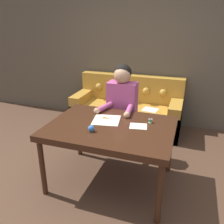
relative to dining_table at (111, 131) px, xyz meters
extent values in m
plane|color=#4C3323|center=(-0.10, -0.08, -0.69)|extent=(16.00, 16.00, 0.00)
cube|color=brown|center=(-0.10, 2.01, 0.61)|extent=(8.00, 0.06, 2.60)
cube|color=#381E11|center=(0.00, 0.00, 0.03)|extent=(1.40, 1.02, 0.07)
cylinder|color=#381E11|center=(-0.64, -0.45, -0.35)|extent=(0.06, 0.06, 0.69)
cylinder|color=#381E11|center=(0.64, -0.45, -0.35)|extent=(0.06, 0.06, 0.69)
cylinder|color=#381E11|center=(-0.64, 0.45, -0.35)|extent=(0.06, 0.06, 0.69)
cylinder|color=#381E11|center=(0.64, 0.45, -0.35)|extent=(0.06, 0.06, 0.69)
cube|color=#B7842D|center=(-0.24, 1.56, -0.47)|extent=(1.89, 0.81, 0.44)
cube|color=#B7842D|center=(-0.24, 1.85, -0.01)|extent=(1.89, 0.22, 0.48)
cube|color=#B7842D|center=(-1.08, 1.56, -0.39)|extent=(0.20, 0.81, 0.60)
cube|color=#B7842D|center=(0.61, 1.56, -0.39)|extent=(0.20, 0.81, 0.60)
sphere|color=#B7842D|center=(-0.84, 1.72, -0.01)|extent=(0.13, 0.13, 0.13)
sphere|color=#B7842D|center=(-0.54, 1.72, -0.01)|extent=(0.13, 0.13, 0.13)
sphere|color=#B7842D|center=(-0.24, 1.72, -0.01)|extent=(0.13, 0.13, 0.13)
sphere|color=#B7842D|center=(0.06, 1.72, -0.01)|extent=(0.13, 0.13, 0.13)
sphere|color=#B7842D|center=(0.36, 1.72, -0.01)|extent=(0.13, 0.13, 0.13)
cube|color=white|center=(0.20, 1.46, -0.25)|extent=(0.28, 0.26, 0.00)
cylinder|color=#33281E|center=(-0.07, 0.70, -0.45)|extent=(0.28, 0.28, 0.48)
cube|color=#B24C84|center=(-0.07, 0.70, 0.09)|extent=(0.40, 0.22, 0.60)
sphere|color=tan|center=(-0.07, 0.68, 0.49)|extent=(0.23, 0.23, 0.23)
sphere|color=black|center=(-0.07, 0.71, 0.52)|extent=(0.23, 0.23, 0.23)
cylinder|color=#B24C84|center=(-0.24, 0.43, 0.10)|extent=(0.15, 0.32, 0.07)
sphere|color=tan|center=(-0.28, 0.28, 0.10)|extent=(0.08, 0.08, 0.08)
cylinder|color=#B24C84|center=(0.09, 0.43, 0.10)|extent=(0.10, 0.32, 0.07)
sphere|color=tan|center=(0.11, 0.27, 0.10)|extent=(0.08, 0.08, 0.08)
cube|color=beige|center=(-0.10, 0.12, 0.07)|extent=(0.36, 0.37, 0.00)
cube|color=beige|center=(0.30, 0.08, 0.07)|extent=(0.22, 0.19, 0.00)
cube|color=silver|center=(-0.01, 0.15, 0.07)|extent=(0.12, 0.02, 0.00)
cube|color=#D1511E|center=(-0.11, 0.16, 0.07)|extent=(0.08, 0.02, 0.00)
torus|color=#D1511E|center=(-0.15, 0.16, 0.07)|extent=(0.04, 0.04, 0.01)
cube|color=silver|center=(-0.02, 0.13, 0.07)|extent=(0.11, 0.06, 0.00)
cube|color=#D1511E|center=(-0.11, 0.17, 0.07)|extent=(0.07, 0.04, 0.00)
torus|color=#D1511E|center=(-0.14, 0.19, 0.07)|extent=(0.04, 0.04, 0.01)
cylinder|color=silver|center=(-0.07, 0.16, 0.07)|extent=(0.01, 0.01, 0.01)
cylinder|color=#338C4C|center=(0.41, 0.22, 0.09)|extent=(0.03, 0.03, 0.04)
cylinder|color=beige|center=(0.41, 0.22, 0.11)|extent=(0.04, 0.04, 0.00)
cylinder|color=beige|center=(0.41, 0.22, 0.07)|extent=(0.04, 0.04, 0.00)
cylinder|color=#4C3828|center=(-0.14, -0.21, 0.08)|extent=(0.06, 0.06, 0.01)
sphere|color=#3366B2|center=(-0.14, -0.21, 0.11)|extent=(0.07, 0.07, 0.07)
camera|label=1|loc=(0.80, -2.28, 1.19)|focal=38.00mm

